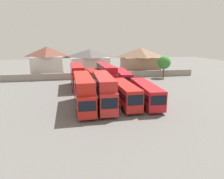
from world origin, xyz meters
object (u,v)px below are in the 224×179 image
(bus_7, at_px, (106,74))
(bus_3, at_px, (125,93))
(bus_8, at_px, (122,77))
(tree_left_of_lot, at_px, (164,63))
(bus_1, at_px, (84,90))
(bus_6, at_px, (96,78))
(house_terrace_left, at_px, (48,61))
(house_terrace_right, at_px, (140,61))
(house_terrace_centre, at_px, (90,62))
(bus_4, at_px, (146,92))
(bus_5, at_px, (77,75))
(bus_2, at_px, (104,89))

(bus_7, bearing_deg, bus_3, 0.72)
(bus_8, xyz_separation_m, tree_left_of_lot, (13.78, 7.69, 2.24))
(bus_1, distance_m, bus_6, 14.61)
(bus_7, height_order, house_terrace_left, house_terrace_left)
(house_terrace_right, bearing_deg, house_terrace_centre, 175.59)
(bus_3, height_order, bus_7, bus_7)
(bus_6, bearing_deg, house_terrace_right, 130.46)
(bus_4, relative_size, bus_8, 0.95)
(bus_8, bearing_deg, house_terrace_centre, -157.58)
(bus_5, bearing_deg, bus_1, 0.31)
(bus_5, bearing_deg, bus_2, 12.30)
(bus_7, distance_m, tree_left_of_lot, 19.18)
(house_terrace_centre, distance_m, house_terrace_right, 15.32)
(bus_1, distance_m, bus_7, 15.44)
(bus_2, height_order, house_terrace_right, house_terrace_right)
(bus_4, distance_m, bus_5, 17.49)
(tree_left_of_lot, bearing_deg, bus_1, -136.50)
(house_terrace_right, bearing_deg, bus_2, -118.14)
(bus_1, bearing_deg, bus_6, 165.22)
(bus_7, bearing_deg, bus_2, -12.81)
(bus_8, bearing_deg, house_terrace_right, 151.46)
(bus_1, xyz_separation_m, bus_8, (9.54, 14.44, -0.82))
(bus_2, height_order, bus_8, bus_2)
(bus_7, xyz_separation_m, bus_8, (3.65, 0.17, -0.79))
(bus_2, xyz_separation_m, bus_3, (3.41, 0.23, -0.80))
(bus_7, xyz_separation_m, tree_left_of_lot, (17.43, 7.86, 1.44))
(bus_2, xyz_separation_m, bus_4, (6.99, 0.36, -0.91))
(bus_3, distance_m, house_terrace_centre, 30.99)
(bus_2, xyz_separation_m, house_terrace_left, (-11.30, 30.14, 1.52))
(house_terrace_centre, bearing_deg, bus_5, -104.34)
(bus_3, bearing_deg, tree_left_of_lot, 140.88)
(bus_4, relative_size, bus_5, 1.02)
(bus_5, bearing_deg, bus_7, 88.93)
(bus_4, distance_m, house_terrace_centre, 31.38)
(bus_3, xyz_separation_m, house_terrace_right, (12.56, 29.64, 2.09))
(bus_2, height_order, tree_left_of_lot, tree_left_of_lot)
(tree_left_of_lot, bearing_deg, bus_4, -121.29)
(bus_3, bearing_deg, bus_1, -90.23)
(bus_6, distance_m, bus_7, 2.52)
(house_terrace_centre, distance_m, tree_left_of_lot, 21.47)
(bus_2, distance_m, house_terrace_centre, 31.07)
(bus_5, relative_size, bus_8, 0.93)
(bus_3, distance_m, tree_left_of_lot, 27.77)
(bus_4, xyz_separation_m, tree_left_of_lot, (13.27, 21.83, 2.30))
(bus_3, distance_m, bus_6, 14.32)
(bus_6, bearing_deg, house_terrace_centre, 174.35)
(bus_2, relative_size, house_terrace_right, 1.00)
(house_terrace_left, bearing_deg, bus_2, -69.44)
(bus_6, xyz_separation_m, house_terrace_centre, (0.27, 16.82, 1.88))
(bus_7, xyz_separation_m, house_terrace_left, (-14.13, 15.80, 1.57))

